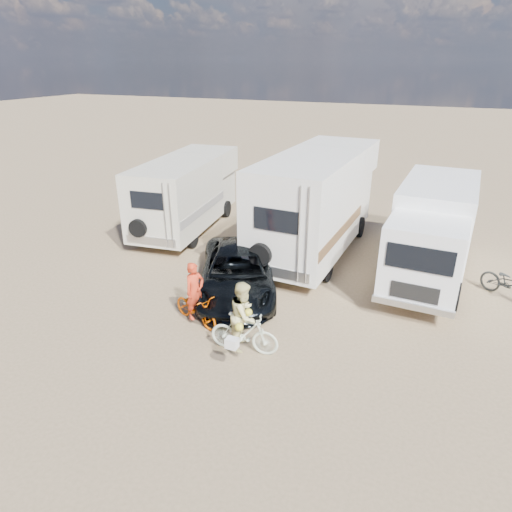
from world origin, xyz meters
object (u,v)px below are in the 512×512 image
at_px(rv_left, 187,195).
at_px(bike_woman, 244,333).
at_px(rider_man, 195,297).
at_px(cooler, 207,289).
at_px(bike_parked, 511,284).
at_px(rv_main, 316,204).
at_px(rider_woman, 244,321).
at_px(crate, 284,274).
at_px(box_truck, 431,234).
at_px(dark_suv, 237,272).
at_px(bike_man, 196,308).

distance_m(rv_left, bike_woman, 9.34).
distance_m(bike_woman, rider_man, 1.92).
relative_size(rider_man, cooler, 2.84).
relative_size(rider_man, bike_parked, 0.85).
bearing_deg(rv_main, rider_man, -101.54).
xyz_separation_m(bike_woman, rider_woman, (0.00, 0.00, 0.34)).
xyz_separation_m(rv_main, rider_woman, (0.19, -6.90, -0.98)).
height_order(bike_woman, crate, bike_woman).
relative_size(box_truck, cooler, 11.57).
bearing_deg(bike_woman, rv_main, -3.93).
relative_size(rider_woman, bike_parked, 0.91).
bearing_deg(dark_suv, crate, 30.90).
height_order(bike_parked, crate, bike_parked).
height_order(rv_main, box_truck, rv_main).
bearing_deg(bike_woman, bike_man, 62.90).
height_order(rv_main, dark_suv, rv_main).
bearing_deg(cooler, rv_left, 119.41).
relative_size(box_truck, rider_man, 4.07).
distance_m(box_truck, bike_parked, 2.75).
bearing_deg(dark_suv, rv_left, 112.02).
bearing_deg(dark_suv, rider_man, -120.89).
bearing_deg(rv_main, bike_man, -101.54).
bearing_deg(cooler, crate, 42.40).
height_order(bike_man, rider_man, rider_man).
distance_m(rv_left, rider_man, 7.71).
distance_m(bike_parked, crate, 6.92).
bearing_deg(bike_man, bike_parked, -37.29).
height_order(bike_man, bike_parked, bike_parked).
height_order(rv_left, crate, rv_left).
bearing_deg(box_truck, rider_woman, -118.93).
bearing_deg(cooler, rider_man, -79.49).
distance_m(bike_man, bike_parked, 9.46).
distance_m(bike_man, bike_woman, 1.91).
relative_size(bike_woman, crate, 3.92).
height_order(dark_suv, cooler, dark_suv).
bearing_deg(bike_man, bike_woman, -89.95).
height_order(bike_man, cooler, bike_man).
distance_m(box_truck, dark_suv, 6.42).
bearing_deg(crate, rv_main, 84.69).
height_order(box_truck, bike_man, box_truck).
relative_size(bike_parked, crate, 4.29).
xyz_separation_m(rider_woman, cooler, (-2.22, 2.16, -0.64)).
relative_size(rider_man, rider_woman, 0.93).
relative_size(rv_left, rider_woman, 3.70).
relative_size(rv_main, rv_left, 1.16).
bearing_deg(rv_main, rv_left, 179.95).
bearing_deg(bike_parked, rv_main, 113.01).
bearing_deg(rider_man, bike_man, -158.37).
xyz_separation_m(rider_man, rider_woman, (1.77, -0.70, 0.06)).
distance_m(rv_left, dark_suv, 6.27).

